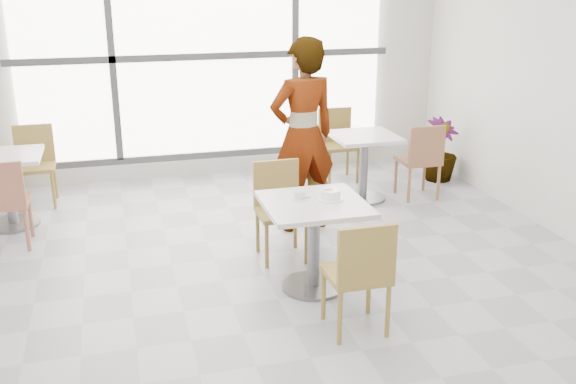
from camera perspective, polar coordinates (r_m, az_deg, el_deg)
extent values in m
plane|color=#9E9EA5|center=(5.33, -0.86, -9.21)|extent=(7.00, 7.00, 0.00)
plane|color=silver|center=(8.21, -7.12, 11.61)|extent=(6.00, 0.00, 6.00)
cube|color=white|center=(8.15, -7.06, 11.56)|extent=(4.40, 0.04, 2.40)
cube|color=#3F3F42|center=(8.12, -7.03, 11.54)|extent=(4.60, 0.05, 0.08)
cube|color=#3F3F42|center=(8.04, -14.94, 10.99)|extent=(0.08, 0.05, 2.40)
cube|color=#3F3F42|center=(8.35, 0.62, 11.87)|extent=(0.08, 0.05, 2.40)
cube|color=#3F3F42|center=(8.36, -6.70, 3.22)|extent=(4.60, 0.05, 0.08)
cube|color=silver|center=(5.23, 2.27, -1.07)|extent=(0.80, 0.80, 0.04)
cylinder|color=slate|center=(5.36, 2.22, -4.84)|extent=(0.10, 0.10, 0.71)
cylinder|color=slate|center=(5.51, 2.18, -8.08)|extent=(0.52, 0.52, 0.03)
cube|color=olive|center=(4.77, 5.88, -7.08)|extent=(0.42, 0.42, 0.04)
cube|color=olive|center=(4.51, 6.83, -5.46)|extent=(0.42, 0.04, 0.42)
cylinder|color=olive|center=(5.08, 6.98, -8.26)|extent=(0.04, 0.04, 0.41)
cylinder|color=olive|center=(4.79, 8.61, -10.13)|extent=(0.04, 0.04, 0.41)
cylinder|color=olive|center=(4.97, 3.08, -8.81)|extent=(0.04, 0.04, 0.41)
cylinder|color=olive|center=(4.67, 4.48, -10.77)|extent=(0.04, 0.04, 0.41)
cube|color=olive|center=(5.89, -0.57, -1.84)|extent=(0.42, 0.42, 0.04)
cube|color=olive|center=(5.98, -1.04, 0.84)|extent=(0.42, 0.04, 0.42)
cylinder|color=olive|center=(5.77, -1.85, -4.71)|extent=(0.04, 0.04, 0.41)
cylinder|color=olive|center=(6.09, -2.64, -3.41)|extent=(0.04, 0.04, 0.41)
cylinder|color=olive|center=(5.85, 1.59, -4.34)|extent=(0.04, 0.04, 0.41)
cylinder|color=olive|center=(6.17, 0.63, -3.08)|extent=(0.04, 0.04, 0.41)
cylinder|color=white|center=(5.28, 3.67, -0.59)|extent=(0.21, 0.21, 0.01)
cylinder|color=white|center=(5.26, 3.68, -0.17)|extent=(0.16, 0.16, 0.07)
torus|color=white|center=(5.25, 3.69, 0.15)|extent=(0.16, 0.16, 0.01)
cylinder|color=beige|center=(5.26, 3.68, -0.19)|extent=(0.14, 0.14, 0.05)
cylinder|color=beige|center=(5.26, 3.67, 0.14)|extent=(0.03, 0.03, 0.02)
cylinder|color=beige|center=(5.25, 3.69, 0.23)|extent=(0.03, 0.03, 0.02)
cylinder|color=beige|center=(5.25, 3.47, 0.24)|extent=(0.03, 0.03, 0.02)
cylinder|color=#F2EA9C|center=(5.27, 3.75, 0.23)|extent=(0.03, 0.03, 0.01)
cylinder|color=#F6EF9E|center=(5.27, 3.50, 0.22)|extent=(0.03, 0.03, 0.02)
cylinder|color=beige|center=(5.21, 3.52, -0.02)|extent=(0.03, 0.03, 0.02)
cylinder|color=#F2E59C|center=(5.26, 3.74, 0.25)|extent=(0.03, 0.03, 0.02)
cylinder|color=#F1E49B|center=(5.28, 3.55, 0.30)|extent=(0.03, 0.03, 0.02)
cylinder|color=beige|center=(5.25, 3.72, 0.21)|extent=(0.03, 0.03, 0.01)
cylinder|color=beige|center=(5.26, 3.96, 0.15)|extent=(0.03, 0.03, 0.02)
cylinder|color=beige|center=(5.24, 3.26, 0.15)|extent=(0.03, 0.03, 0.02)
cylinder|color=silver|center=(5.28, 0.96, -0.58)|extent=(0.13, 0.13, 0.01)
cylinder|color=silver|center=(5.27, 0.97, -0.23)|extent=(0.08, 0.08, 0.06)
torus|color=silver|center=(5.28, 1.41, -0.19)|extent=(0.05, 0.01, 0.05)
cylinder|color=black|center=(5.26, 0.97, 0.02)|extent=(0.07, 0.07, 0.00)
cube|color=#AEADB2|center=(5.27, 1.55, -0.53)|extent=(0.09, 0.05, 0.00)
sphere|color=#AEADB2|center=(5.29, 1.86, -0.43)|extent=(0.02, 0.02, 0.02)
imported|color=black|center=(6.45, 1.28, 4.86)|extent=(0.77, 0.58, 1.91)
cube|color=silver|center=(7.13, -23.27, 2.83)|extent=(0.70, 0.70, 0.04)
cylinder|color=slate|center=(7.24, -22.90, -0.02)|extent=(0.10, 0.10, 0.71)
cylinder|color=slate|center=(7.34, -22.56, -2.53)|extent=(0.52, 0.52, 0.03)
cube|color=silver|center=(7.39, 6.62, 4.77)|extent=(0.70, 0.70, 0.04)
cylinder|color=slate|center=(7.49, 6.51, 1.98)|extent=(0.10, 0.10, 0.71)
cylinder|color=slate|center=(7.59, 6.42, -0.47)|extent=(0.52, 0.52, 0.03)
cube|color=#9E5F48|center=(6.68, -23.21, -0.87)|extent=(0.42, 0.42, 0.04)
cylinder|color=#9E5F48|center=(6.90, -21.32, -2.02)|extent=(0.04, 0.04, 0.41)
cylinder|color=#9E5F48|center=(6.57, -21.60, -3.10)|extent=(0.04, 0.04, 0.41)
cube|color=olive|center=(7.75, -21.00, 1.98)|extent=(0.42, 0.42, 0.04)
cube|color=olive|center=(7.87, -21.08, 3.96)|extent=(0.42, 0.04, 0.42)
cylinder|color=olive|center=(7.66, -22.25, -0.12)|extent=(0.04, 0.04, 0.41)
cylinder|color=olive|center=(8.00, -21.98, 0.68)|extent=(0.04, 0.04, 0.41)
cylinder|color=olive|center=(7.62, -19.58, 0.10)|extent=(0.04, 0.04, 0.41)
cylinder|color=olive|center=(7.96, -19.42, 0.90)|extent=(0.04, 0.04, 0.41)
cube|color=#935F42|center=(7.64, 11.15, 2.67)|extent=(0.42, 0.42, 0.04)
cube|color=#935F42|center=(7.42, 11.90, 3.98)|extent=(0.42, 0.04, 0.42)
cylinder|color=#935F42|center=(7.94, 11.66, 1.54)|extent=(0.04, 0.04, 0.41)
cylinder|color=#935F42|center=(7.63, 12.85, 0.77)|extent=(0.04, 0.04, 0.41)
cylinder|color=#935F42|center=(7.78, 9.28, 1.35)|extent=(0.04, 0.04, 0.41)
cylinder|color=#935F42|center=(7.47, 10.40, 0.55)|extent=(0.04, 0.04, 0.41)
cube|color=olive|center=(8.14, 4.44, 3.96)|extent=(0.42, 0.42, 0.04)
cube|color=olive|center=(8.26, 4.04, 5.83)|extent=(0.42, 0.04, 0.42)
cylinder|color=olive|center=(7.98, 3.61, 2.00)|extent=(0.04, 0.04, 0.41)
cylinder|color=olive|center=(8.31, 2.82, 2.69)|extent=(0.04, 0.04, 0.41)
cylinder|color=olive|center=(8.10, 6.03, 2.18)|extent=(0.04, 0.04, 0.41)
cylinder|color=olive|center=(8.42, 5.15, 2.86)|extent=(0.04, 0.04, 0.41)
imported|color=#4A7F47|center=(8.34, 12.96, 3.57)|extent=(0.51, 0.51, 0.77)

